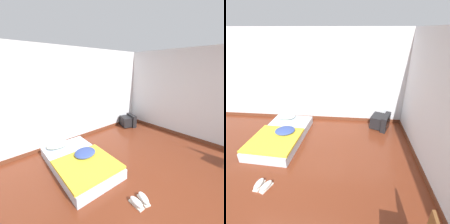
# 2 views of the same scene
# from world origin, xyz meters

# --- Properties ---
(ground_plane) EXTENTS (20.00, 20.00, 0.00)m
(ground_plane) POSITION_xyz_m (0.00, 0.00, 0.00)
(ground_plane) COLOR maroon
(wall_back) EXTENTS (8.07, 0.08, 2.60)m
(wall_back) POSITION_xyz_m (0.01, 3.02, 1.29)
(wall_back) COLOR silver
(wall_back) RESTS_ON ground_plane
(mattress_bed) EXTENTS (1.16, 1.95, 0.35)m
(mattress_bed) POSITION_xyz_m (-0.33, 1.78, 0.14)
(mattress_bed) COLOR silver
(mattress_bed) RESTS_ON ground_plane
(crt_tv) EXTENTS (0.61, 0.65, 0.41)m
(crt_tv) POSITION_xyz_m (2.22, 2.63, 0.20)
(crt_tv) COLOR black
(crt_tv) RESTS_ON ground_plane
(sneaker_pair) EXTENTS (0.31, 0.31, 0.10)m
(sneaker_pair) POSITION_xyz_m (-0.10, 0.31, 0.05)
(sneaker_pair) COLOR silver
(sneaker_pair) RESTS_ON ground_plane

